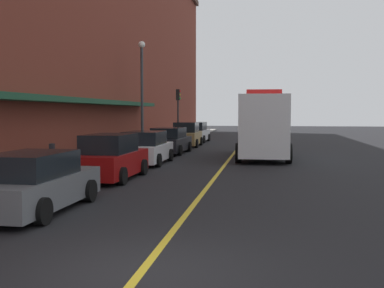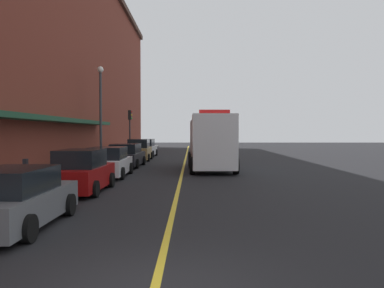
{
  "view_description": "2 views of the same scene",
  "coord_description": "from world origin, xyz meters",
  "px_view_note": "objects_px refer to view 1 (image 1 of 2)",
  "views": [
    {
      "loc": [
        1.96,
        -7.19,
        2.56
      ],
      "look_at": [
        -1.61,
        15.6,
        1.0
      ],
      "focal_mm": 44.25,
      "sensor_mm": 36.0,
      "label": 1
    },
    {
      "loc": [
        0.58,
        -5.96,
        2.46
      ],
      "look_at": [
        0.48,
        19.87,
        1.63
      ],
      "focal_mm": 37.2,
      "sensor_mm": 36.0,
      "label": 2
    }
  ],
  "objects_px": {
    "parking_meter_0": "(152,135)",
    "parked_car_5": "(196,133)",
    "street_lamp_left": "(142,83)",
    "parked_car_1": "(111,158)",
    "parked_car_2": "(145,148)",
    "parking_meter_1": "(52,156)",
    "parked_car_4": "(187,135)",
    "parked_car_3": "(170,141)",
    "box_truck": "(263,127)",
    "traffic_light_near": "(178,105)",
    "parked_car_0": "(34,183)"
  },
  "relations": [
    {
      "from": "parked_car_2",
      "to": "parked_car_3",
      "type": "height_order",
      "value": "parked_car_2"
    },
    {
      "from": "parked_car_1",
      "to": "parking_meter_0",
      "type": "bearing_deg",
      "value": 7.64
    },
    {
      "from": "parked_car_3",
      "to": "parked_car_1",
      "type": "bearing_deg",
      "value": -177.98
    },
    {
      "from": "parked_car_4",
      "to": "street_lamp_left",
      "type": "height_order",
      "value": "street_lamp_left"
    },
    {
      "from": "parked_car_1",
      "to": "parked_car_0",
      "type": "bearing_deg",
      "value": -179.56
    },
    {
      "from": "parked_car_4",
      "to": "street_lamp_left",
      "type": "relative_size",
      "value": 0.63
    },
    {
      "from": "parked_car_5",
      "to": "box_truck",
      "type": "height_order",
      "value": "box_truck"
    },
    {
      "from": "parked_car_1",
      "to": "traffic_light_near",
      "type": "relative_size",
      "value": 1.03
    },
    {
      "from": "parking_meter_0",
      "to": "box_truck",
      "type": "bearing_deg",
      "value": -22.82
    },
    {
      "from": "parking_meter_0",
      "to": "parked_car_5",
      "type": "bearing_deg",
      "value": 82.31
    },
    {
      "from": "parked_car_0",
      "to": "street_lamp_left",
      "type": "xyz_separation_m",
      "value": [
        -2.04,
        18.4,
        3.67
      ]
    },
    {
      "from": "parked_car_4",
      "to": "parking_meter_1",
      "type": "xyz_separation_m",
      "value": [
        -1.46,
        -19.41,
        0.22
      ]
    },
    {
      "from": "parked_car_3",
      "to": "parked_car_5",
      "type": "relative_size",
      "value": 1.1
    },
    {
      "from": "parking_meter_1",
      "to": "parked_car_1",
      "type": "bearing_deg",
      "value": 51.78
    },
    {
      "from": "parked_car_5",
      "to": "parking_meter_1",
      "type": "distance_m",
      "value": 24.77
    },
    {
      "from": "parked_car_5",
      "to": "parked_car_0",
      "type": "bearing_deg",
      "value": -177.94
    },
    {
      "from": "parked_car_3",
      "to": "parked_car_4",
      "type": "relative_size",
      "value": 1.13
    },
    {
      "from": "parked_car_4",
      "to": "parking_meter_0",
      "type": "relative_size",
      "value": 3.28
    },
    {
      "from": "parked_car_4",
      "to": "traffic_light_near",
      "type": "xyz_separation_m",
      "value": [
        -1.4,
        4.03,
        2.31
      ]
    },
    {
      "from": "parking_meter_0",
      "to": "street_lamp_left",
      "type": "relative_size",
      "value": 0.19
    },
    {
      "from": "parked_car_5",
      "to": "traffic_light_near",
      "type": "bearing_deg",
      "value": 136.06
    },
    {
      "from": "parked_car_1",
      "to": "traffic_light_near",
      "type": "bearing_deg",
      "value": 4.67
    },
    {
      "from": "parked_car_4",
      "to": "street_lamp_left",
      "type": "xyz_separation_m",
      "value": [
        -2.06,
        -5.07,
        3.56
      ]
    },
    {
      "from": "parked_car_1",
      "to": "parked_car_3",
      "type": "bearing_deg",
      "value": 1.36
    },
    {
      "from": "street_lamp_left",
      "to": "parked_car_2",
      "type": "bearing_deg",
      "value": -73.88
    },
    {
      "from": "parked_car_1",
      "to": "parked_car_2",
      "type": "height_order",
      "value": "parked_car_1"
    },
    {
      "from": "parked_car_1",
      "to": "parked_car_2",
      "type": "distance_m",
      "value": 5.51
    },
    {
      "from": "parked_car_2",
      "to": "traffic_light_near",
      "type": "bearing_deg",
      "value": 4.58
    },
    {
      "from": "parked_car_1",
      "to": "box_truck",
      "type": "height_order",
      "value": "box_truck"
    },
    {
      "from": "parked_car_0",
      "to": "box_truck",
      "type": "bearing_deg",
      "value": -19.66
    },
    {
      "from": "parked_car_4",
      "to": "traffic_light_near",
      "type": "height_order",
      "value": "traffic_light_near"
    },
    {
      "from": "parked_car_1",
      "to": "parking_meter_0",
      "type": "xyz_separation_m",
      "value": [
        -1.48,
        12.54,
        0.25
      ]
    },
    {
      "from": "parked_car_4",
      "to": "parking_meter_1",
      "type": "relative_size",
      "value": 3.28
    },
    {
      "from": "parked_car_4",
      "to": "street_lamp_left",
      "type": "bearing_deg",
      "value": 157.09
    },
    {
      "from": "street_lamp_left",
      "to": "parking_meter_0",
      "type": "bearing_deg",
      "value": 9.06
    },
    {
      "from": "box_truck",
      "to": "street_lamp_left",
      "type": "distance_m",
      "value": 8.67
    },
    {
      "from": "parked_car_0",
      "to": "parked_car_1",
      "type": "bearing_deg",
      "value": 0.06
    },
    {
      "from": "street_lamp_left",
      "to": "parking_meter_1",
      "type": "bearing_deg",
      "value": -87.6
    },
    {
      "from": "traffic_light_near",
      "to": "parking_meter_0",
      "type": "bearing_deg",
      "value": -90.39
    },
    {
      "from": "parked_car_1",
      "to": "parked_car_2",
      "type": "xyz_separation_m",
      "value": [
        -0.08,
        5.51,
        -0.05
      ]
    },
    {
      "from": "box_truck",
      "to": "street_lamp_left",
      "type": "relative_size",
      "value": 1.18
    },
    {
      "from": "box_truck",
      "to": "traffic_light_near",
      "type": "distance_m",
      "value": 14.01
    },
    {
      "from": "parked_car_0",
      "to": "parked_car_2",
      "type": "bearing_deg",
      "value": 0.67
    },
    {
      "from": "parked_car_1",
      "to": "traffic_light_near",
      "type": "xyz_separation_m",
      "value": [
        -1.42,
        21.56,
        2.35
      ]
    },
    {
      "from": "parked_car_5",
      "to": "box_truck",
      "type": "xyz_separation_m",
      "value": [
        5.74,
        -13.3,
        0.95
      ]
    },
    {
      "from": "parked_car_2",
      "to": "street_lamp_left",
      "type": "bearing_deg",
      "value": 15.92
    },
    {
      "from": "parked_car_3",
      "to": "parking_meter_1",
      "type": "relative_size",
      "value": 3.7
    },
    {
      "from": "parked_car_3",
      "to": "street_lamp_left",
      "type": "height_order",
      "value": "street_lamp_left"
    },
    {
      "from": "box_truck",
      "to": "parking_meter_1",
      "type": "relative_size",
      "value": 6.15
    },
    {
      "from": "parked_car_4",
      "to": "street_lamp_left",
      "type": "distance_m",
      "value": 6.53
    }
  ]
}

